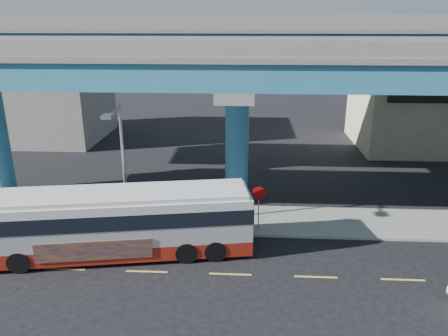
# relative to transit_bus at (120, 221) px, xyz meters

# --- Properties ---
(ground) EXTENTS (120.00, 120.00, 0.00)m
(ground) POSITION_rel_transit_bus_xyz_m (5.64, -1.33, -1.86)
(ground) COLOR black
(ground) RESTS_ON ground
(sidewalk) EXTENTS (70.00, 4.00, 0.15)m
(sidewalk) POSITION_rel_transit_bus_xyz_m (5.64, 4.17, -1.79)
(sidewalk) COLOR gray
(sidewalk) RESTS_ON ground
(lane_markings) EXTENTS (58.00, 0.12, 0.01)m
(lane_markings) POSITION_rel_transit_bus_xyz_m (5.64, -1.63, -1.86)
(lane_markings) COLOR #D8C64C
(lane_markings) RESTS_ON ground
(viaduct) EXTENTS (52.00, 12.40, 11.70)m
(viaduct) POSITION_rel_transit_bus_xyz_m (5.64, 7.78, 7.28)
(viaduct) COLOR #21627E
(viaduct) RESTS_ON ground
(building_beige) EXTENTS (14.00, 10.23, 7.00)m
(building_beige) POSITION_rel_transit_bus_xyz_m (23.64, 21.65, 1.65)
(building_beige) COLOR tan
(building_beige) RESTS_ON ground
(building_concrete) EXTENTS (12.00, 10.00, 9.00)m
(building_concrete) POSITION_rel_transit_bus_xyz_m (-14.36, 22.67, 2.64)
(building_concrete) COLOR gray
(building_concrete) RESTS_ON ground
(transit_bus) EXTENTS (13.49, 5.05, 3.39)m
(transit_bus) POSITION_rel_transit_bus_xyz_m (0.00, 0.00, 0.00)
(transit_bus) COLOR maroon
(transit_bus) RESTS_ON ground
(parked_car) EXTENTS (1.62, 3.57, 1.19)m
(parked_car) POSITION_rel_transit_bus_xyz_m (-5.19, 4.33, -1.12)
(parked_car) COLOR #2E2F34
(parked_car) RESTS_ON sidewalk
(street_lamp) EXTENTS (0.50, 2.35, 7.09)m
(street_lamp) POSITION_rel_transit_bus_xyz_m (-0.38, 2.13, 2.94)
(street_lamp) COLOR gray
(street_lamp) RESTS_ON sidewalk
(stop_sign) EXTENTS (0.78, 0.10, 2.60)m
(stop_sign) POSITION_rel_transit_bus_xyz_m (7.01, 2.85, 0.16)
(stop_sign) COLOR gray
(stop_sign) RESTS_ON sidewalk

